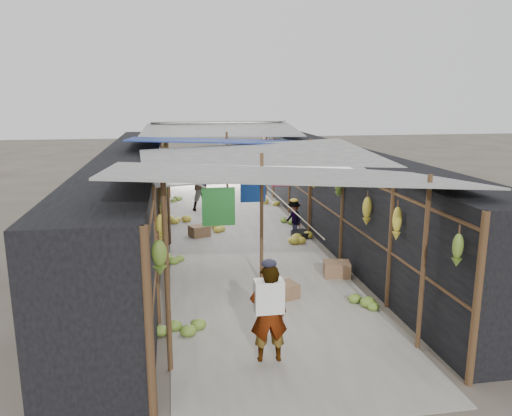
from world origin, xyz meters
TOP-DOWN VIEW (x-y plane):
  - ground at (0.00, 0.00)m, footprint 80.00×80.00m
  - aisle_slab at (0.00, 6.50)m, footprint 3.60×16.00m
  - stall_left at (-2.70, 6.50)m, footprint 1.40×15.00m
  - stall_right at (2.70, 6.50)m, footprint 1.40×15.00m
  - crate_near at (0.26, 2.15)m, footprint 0.59×0.53m
  - crate_mid at (1.59, 3.08)m, footprint 0.61×0.52m
  - crate_back at (-1.03, 6.58)m, footprint 0.61×0.56m
  - black_basin at (1.63, 6.08)m, footprint 0.57×0.57m
  - vendor_elderly at (-0.44, 0.02)m, footprint 0.54×0.37m
  - shopper_blue at (-0.68, 9.78)m, footprint 1.01×0.92m
  - vendor_seated at (1.46, 6.25)m, footprint 0.54×0.70m
  - market_canopy at (0.03, 6.82)m, footprint 5.62×15.20m
  - hanging_bananas at (0.07, 6.60)m, footprint 3.95×14.00m
  - floor_bananas at (-0.16, 6.68)m, footprint 3.97×10.74m

SIDE VIEW (x-z plane):
  - ground at x=0.00m, z-range 0.00..0.00m
  - aisle_slab at x=0.00m, z-range 0.00..0.02m
  - black_basin at x=1.63m, z-range 0.00..0.17m
  - crate_near at x=0.26m, z-range 0.00..0.29m
  - floor_bananas at x=-0.16m, z-range -0.02..0.32m
  - crate_back at x=-1.03m, z-range 0.00..0.31m
  - crate_mid at x=1.59m, z-range 0.00..0.32m
  - vendor_seated at x=1.46m, z-range 0.00..0.96m
  - vendor_elderly at x=-0.44m, z-range 0.00..1.43m
  - shopper_blue at x=-0.68m, z-range 0.00..1.68m
  - stall_left at x=-2.70m, z-range 0.00..2.30m
  - stall_right at x=2.70m, z-range 0.00..2.30m
  - hanging_bananas at x=0.07m, z-range 1.28..2.06m
  - market_canopy at x=0.03m, z-range 1.02..3.79m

